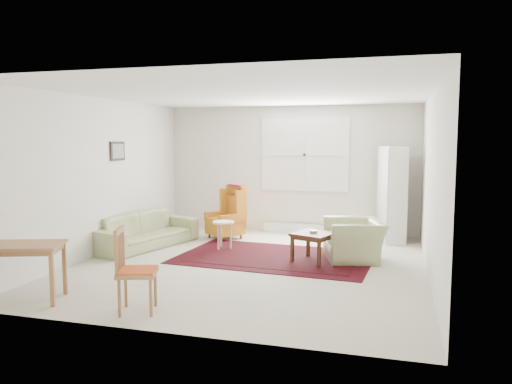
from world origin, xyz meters
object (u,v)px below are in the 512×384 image
(sofa, at_px, (144,223))
(wingback_chair, at_px, (225,212))
(cabinet, at_px, (392,194))
(stool, at_px, (223,235))
(desk, at_px, (15,273))
(desk_chair, at_px, (137,270))
(armchair, at_px, (354,236))
(coffee_table, at_px, (313,247))

(sofa, bearing_deg, wingback_chair, -29.76)
(wingback_chair, xyz_separation_m, cabinet, (2.99, 0.60, 0.36))
(stool, xyz_separation_m, desk, (-1.37, -3.22, 0.09))
(stool, height_order, desk, desk)
(desk_chair, bearing_deg, armchair, -52.81)
(sofa, relative_size, desk, 1.93)
(cabinet, bearing_deg, desk, -148.70)
(sofa, distance_m, coffee_table, 2.99)
(sofa, relative_size, coffee_table, 3.67)
(armchair, relative_size, wingback_chair, 0.94)
(sofa, xyz_separation_m, desk_chair, (1.52, -2.95, 0.05))
(desk, distance_m, desk_chair, 1.52)
(coffee_table, relative_size, desk, 0.52)
(armchair, height_order, wingback_chair, wingback_chair)
(sofa, relative_size, armchair, 2.14)
(armchair, relative_size, cabinet, 0.55)
(armchair, bearing_deg, wingback_chair, -128.83)
(sofa, height_order, coffee_table, sofa)
(desk, bearing_deg, stool, 66.99)
(stool, bearing_deg, coffee_table, -16.02)
(wingback_chair, xyz_separation_m, desk, (-1.08, -4.10, -0.17))
(wingback_chair, height_order, desk, wingback_chair)
(sofa, bearing_deg, desk, -164.73)
(armchair, relative_size, desk_chair, 1.04)
(stool, relative_size, desk, 0.46)
(wingback_chair, bearing_deg, armchair, 14.69)
(coffee_table, xyz_separation_m, stool, (-1.60, 0.46, 0.01))
(sofa, xyz_separation_m, cabinet, (4.08, 1.68, 0.45))
(wingback_chair, bearing_deg, coffee_table, 1.70)
(coffee_table, height_order, stool, stool)
(stool, xyz_separation_m, cabinet, (2.71, 1.48, 0.62))
(desk, bearing_deg, coffee_table, 42.85)
(coffee_table, bearing_deg, stool, 163.98)
(cabinet, distance_m, desk, 6.24)
(sofa, bearing_deg, desk_chair, -137.50)
(stool, distance_m, desk_chair, 3.16)
(wingback_chair, height_order, desk_chair, wingback_chair)
(coffee_table, height_order, cabinet, cabinet)
(sofa, relative_size, desk_chair, 2.22)
(armchair, xyz_separation_m, desk_chair, (-2.03, -3.02, 0.09))
(armchair, distance_m, desk_chair, 3.64)
(cabinet, bearing_deg, desk_chair, -136.66)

